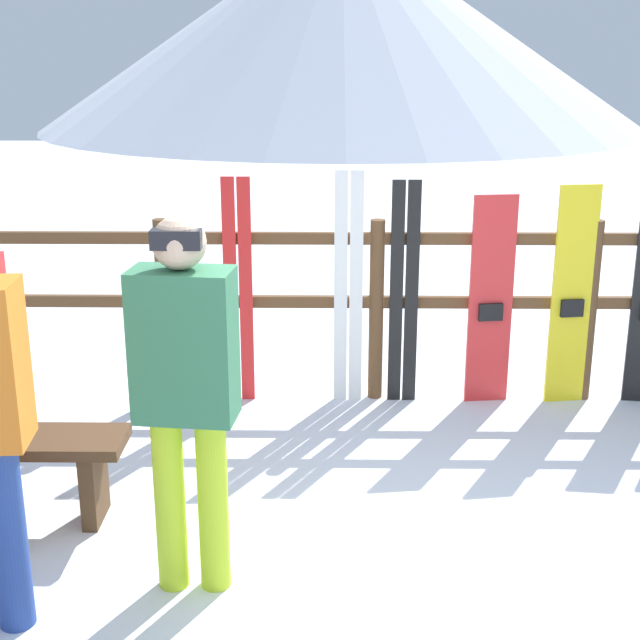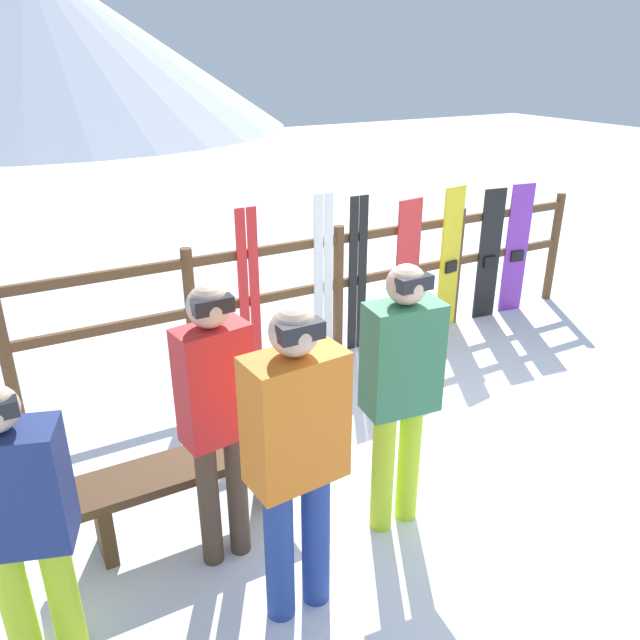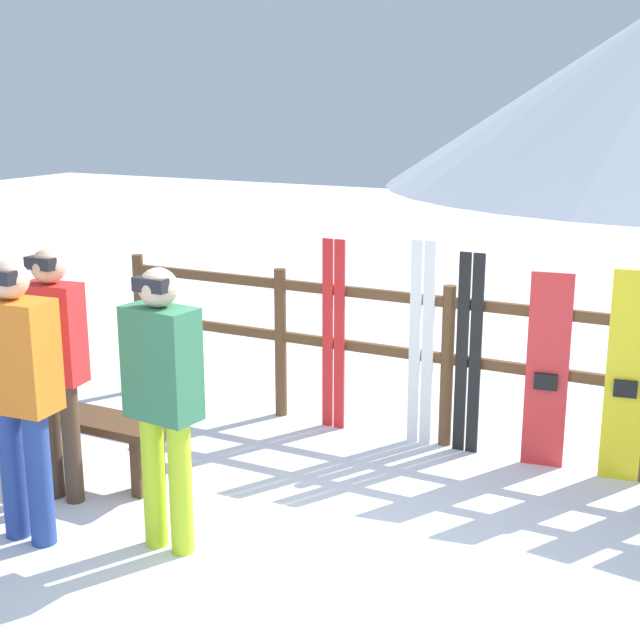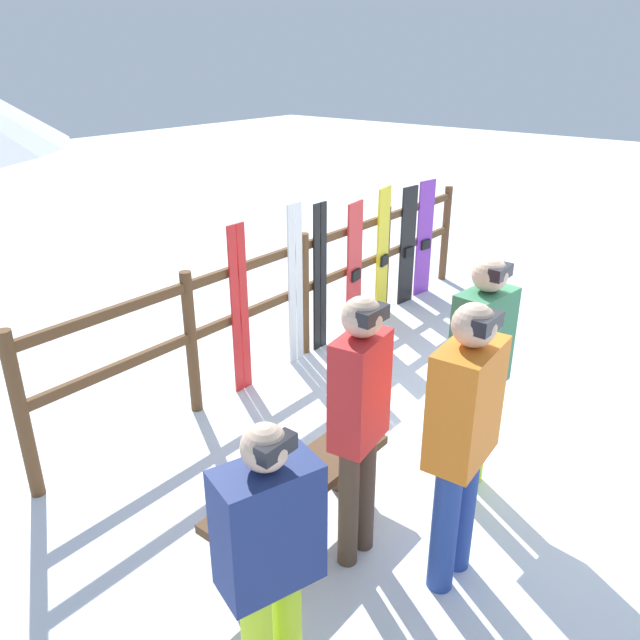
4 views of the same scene
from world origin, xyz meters
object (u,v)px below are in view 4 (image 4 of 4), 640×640
bench (301,492)px  person_plaid_green (480,361)px  ski_pair_white (295,285)px  snowboard_black_stripe (407,247)px  person_orange (463,431)px  person_navy (269,555)px  person_red (360,412)px  ski_pair_red (240,311)px  snowboard_red (354,269)px  snowboard_purple (424,239)px  snowboard_yellow (383,254)px  ski_pair_black (320,278)px

bench → person_plaid_green: (1.14, -0.60, 0.66)m
ski_pair_white → snowboard_black_stripe: 2.08m
person_orange → person_navy: 1.26m
person_navy → snowboard_black_stripe: bearing=25.1°
person_red → snowboard_black_stripe: person_red is taller
person_plaid_green → ski_pair_red: (-0.01, 2.28, -0.23)m
person_navy → snowboard_red: 4.42m
snowboard_purple → ski_pair_white: bearing=179.9°
person_orange → ski_pair_white: (1.58, 2.58, -0.21)m
person_plaid_green → snowboard_red: person_plaid_green is taller
person_plaid_green → snowboard_purple: bearing=35.2°
bench → ski_pair_red: ski_pair_red is taller
person_plaid_green → person_red: size_ratio=1.00×
ski_pair_red → ski_pair_white: ski_pair_white is taller
person_orange → ski_pair_red: person_orange is taller
person_orange → snowboard_red: person_orange is taller
ski_pair_white → snowboard_black_stripe: ski_pair_white is taller
person_plaid_green → snowboard_red: size_ratio=1.19×
bench → snowboard_black_stripe: size_ratio=0.97×
person_navy → snowboard_yellow: person_navy is taller
person_plaid_green → ski_pair_red: 2.29m
person_plaid_green → person_navy: person_plaid_green is taller
ski_pair_black → snowboard_purple: ski_pair_black is taller
bench → person_orange: bearing=-71.0°
snowboard_red → person_red: bearing=-143.6°
snowboard_purple → snowboard_red: bearing=-180.0°
snowboard_red → snowboard_black_stripe: 1.10m
snowboard_black_stripe → snowboard_purple: 0.40m
bench → snowboard_purple: size_ratio=0.96×
snowboard_purple → person_plaid_green: bearing=-144.8°
person_red → ski_pair_black: bearing=43.3°
bench → person_navy: bearing=-146.4°
snowboard_red → ski_pair_red: bearing=179.9°
ski_pair_black → snowboard_red: size_ratio=1.07×
snowboard_red → snowboard_yellow: snowboard_yellow is taller
ski_pair_black → snowboard_purple: (2.10, -0.00, -0.05)m
person_plaid_green → snowboard_purple: (3.22, 2.28, -0.29)m
person_navy → snowboard_purple: bearing=23.4°
person_plaid_green → ski_pair_red: size_ratio=1.10×
person_navy → ski_pair_white: size_ratio=0.96×
bench → snowboard_yellow: bearing=26.2°
snowboard_red → snowboard_purple: (1.50, 0.00, 0.00)m
ski_pair_white → ski_pair_red: bearing=180.0°
snowboard_red → person_orange: bearing=-134.8°
snowboard_yellow → snowboard_purple: size_ratio=1.04×
snowboard_yellow → snowboard_black_stripe: 0.55m
person_red → ski_pair_red: 2.30m
ski_pair_black → snowboard_yellow: 1.15m
ski_pair_black → snowboard_purple: size_ratio=1.06×
ski_pair_white → snowboard_black_stripe: size_ratio=1.11×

